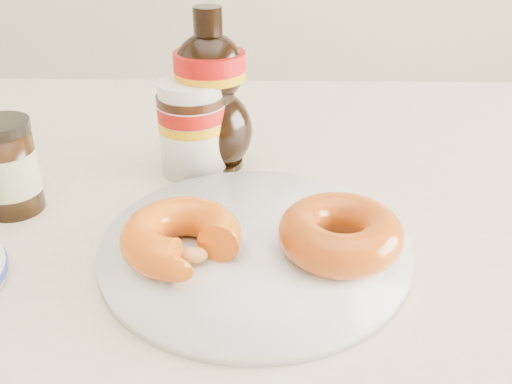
{
  "coord_description": "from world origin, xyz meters",
  "views": [
    {
      "loc": [
        0.09,
        -0.37,
        1.04
      ],
      "look_at": [
        0.08,
        0.1,
        0.79
      ],
      "focal_mm": 40.0,
      "sensor_mm": 36.0,
      "label": 1
    }
  ],
  "objects_px": {
    "dining_table": "(183,292)",
    "dark_jar": "(7,168)",
    "syrup_bottle": "(211,91)",
    "donut_bitten": "(181,237)",
    "nutella_jar": "(192,124)",
    "plate": "(255,247)",
    "donut_whole": "(340,233)"
  },
  "relations": [
    {
      "from": "plate",
      "to": "donut_whole",
      "type": "distance_m",
      "value": 0.08
    },
    {
      "from": "dining_table",
      "to": "syrup_bottle",
      "type": "relative_size",
      "value": 7.82
    },
    {
      "from": "syrup_bottle",
      "to": "dining_table",
      "type": "bearing_deg",
      "value": -100.01
    },
    {
      "from": "nutella_jar",
      "to": "donut_whole",
      "type": "bearing_deg",
      "value": -50.83
    },
    {
      "from": "donut_bitten",
      "to": "syrup_bottle",
      "type": "height_order",
      "value": "syrup_bottle"
    },
    {
      "from": "dining_table",
      "to": "dark_jar",
      "type": "relative_size",
      "value": 14.86
    },
    {
      "from": "nutella_jar",
      "to": "syrup_bottle",
      "type": "xyz_separation_m",
      "value": [
        0.02,
        0.02,
        0.03
      ]
    },
    {
      "from": "dark_jar",
      "to": "donut_whole",
      "type": "bearing_deg",
      "value": -15.65
    },
    {
      "from": "plate",
      "to": "donut_whole",
      "type": "height_order",
      "value": "donut_whole"
    },
    {
      "from": "dining_table",
      "to": "nutella_jar",
      "type": "height_order",
      "value": "nutella_jar"
    },
    {
      "from": "syrup_bottle",
      "to": "dark_jar",
      "type": "bearing_deg",
      "value": -150.78
    },
    {
      "from": "donut_bitten",
      "to": "syrup_bottle",
      "type": "relative_size",
      "value": 0.57
    },
    {
      "from": "nutella_jar",
      "to": "dark_jar",
      "type": "height_order",
      "value": "nutella_jar"
    },
    {
      "from": "plate",
      "to": "nutella_jar",
      "type": "relative_size",
      "value": 2.59
    },
    {
      "from": "donut_whole",
      "to": "syrup_bottle",
      "type": "height_order",
      "value": "syrup_bottle"
    },
    {
      "from": "dining_table",
      "to": "syrup_bottle",
      "type": "bearing_deg",
      "value": 79.99
    },
    {
      "from": "dining_table",
      "to": "dark_jar",
      "type": "height_order",
      "value": "dark_jar"
    },
    {
      "from": "donut_bitten",
      "to": "dark_jar",
      "type": "height_order",
      "value": "dark_jar"
    },
    {
      "from": "dining_table",
      "to": "plate",
      "type": "relative_size",
      "value": 5.13
    },
    {
      "from": "donut_whole",
      "to": "dark_jar",
      "type": "relative_size",
      "value": 1.12
    },
    {
      "from": "dining_table",
      "to": "dark_jar",
      "type": "bearing_deg",
      "value": 171.06
    },
    {
      "from": "dining_table",
      "to": "syrup_bottle",
      "type": "xyz_separation_m",
      "value": [
        0.02,
        0.13,
        0.17
      ]
    },
    {
      "from": "dark_jar",
      "to": "nutella_jar",
      "type": "bearing_deg",
      "value": 27.69
    },
    {
      "from": "plate",
      "to": "syrup_bottle",
      "type": "height_order",
      "value": "syrup_bottle"
    },
    {
      "from": "dining_table",
      "to": "donut_bitten",
      "type": "xyz_separation_m",
      "value": [
        0.02,
        -0.07,
        0.11
      ]
    },
    {
      "from": "dining_table",
      "to": "donut_bitten",
      "type": "relative_size",
      "value": 13.79
    },
    {
      "from": "syrup_bottle",
      "to": "donut_bitten",
      "type": "bearing_deg",
      "value": -92.25
    },
    {
      "from": "donut_bitten",
      "to": "dining_table",
      "type": "bearing_deg",
      "value": 115.68
    },
    {
      "from": "dining_table",
      "to": "nutella_jar",
      "type": "relative_size",
      "value": 13.3
    },
    {
      "from": "syrup_bottle",
      "to": "dark_jar",
      "type": "xyz_separation_m",
      "value": [
        -0.19,
        -0.11,
        -0.04
      ]
    },
    {
      "from": "plate",
      "to": "nutella_jar",
      "type": "bearing_deg",
      "value": 114.06
    },
    {
      "from": "donut_whole",
      "to": "dark_jar",
      "type": "height_order",
      "value": "dark_jar"
    }
  ]
}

